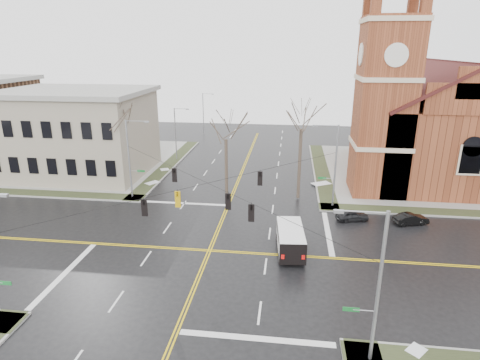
# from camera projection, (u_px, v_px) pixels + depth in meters

# --- Properties ---
(ground) EXTENTS (120.00, 120.00, 0.00)m
(ground) POSITION_uv_depth(u_px,v_px,m) (210.00, 250.00, 34.79)
(ground) COLOR black
(ground) RESTS_ON ground
(sidewalks) EXTENTS (80.00, 80.00, 0.17)m
(sidewalks) POSITION_uv_depth(u_px,v_px,m) (210.00, 250.00, 34.77)
(sidewalks) COLOR gray
(sidewalks) RESTS_ON ground
(road_markings) EXTENTS (100.00, 100.00, 0.01)m
(road_markings) POSITION_uv_depth(u_px,v_px,m) (210.00, 250.00, 34.79)
(road_markings) COLOR gold
(road_markings) RESTS_ON ground
(church) EXTENTS (24.28, 27.48, 27.50)m
(church) POSITION_uv_depth(u_px,v_px,m) (431.00, 114.00, 52.49)
(church) COLOR brown
(church) RESTS_ON ground
(civic_building_a) EXTENTS (18.00, 14.00, 11.00)m
(civic_building_a) POSITION_uv_depth(u_px,v_px,m) (79.00, 134.00, 54.48)
(civic_building_a) COLOR gray
(civic_building_a) RESTS_ON ground
(signal_pole_ne) EXTENTS (2.75, 0.22, 9.00)m
(signal_pole_ne) POSITION_uv_depth(u_px,v_px,m) (334.00, 164.00, 42.70)
(signal_pole_ne) COLOR gray
(signal_pole_ne) RESTS_ON ground
(signal_pole_nw) EXTENTS (2.75, 0.22, 9.00)m
(signal_pole_nw) POSITION_uv_depth(u_px,v_px,m) (130.00, 157.00, 45.39)
(signal_pole_nw) COLOR gray
(signal_pole_nw) RESTS_ON ground
(signal_pole_se) EXTENTS (2.75, 0.22, 9.00)m
(signal_pole_se) POSITION_uv_depth(u_px,v_px,m) (376.00, 285.00, 21.05)
(signal_pole_se) COLOR gray
(signal_pole_se) RESTS_ON ground
(span_wires) EXTENTS (23.02, 23.02, 0.03)m
(span_wires) POSITION_uv_depth(u_px,v_px,m) (208.00, 183.00, 32.83)
(span_wires) COLOR black
(span_wires) RESTS_ON ground
(traffic_signals) EXTENTS (8.21, 8.26, 1.30)m
(traffic_signals) POSITION_uv_depth(u_px,v_px,m) (206.00, 194.00, 32.44)
(traffic_signals) COLOR black
(traffic_signals) RESTS_ON ground
(streetlight_north_a) EXTENTS (2.30, 0.20, 8.00)m
(streetlight_north_a) POSITION_uv_depth(u_px,v_px,m) (176.00, 132.00, 60.99)
(streetlight_north_a) COLOR gray
(streetlight_north_a) RESTS_ON ground
(streetlight_north_b) EXTENTS (2.30, 0.20, 8.00)m
(streetlight_north_b) POSITION_uv_depth(u_px,v_px,m) (204.00, 112.00, 79.81)
(streetlight_north_b) COLOR gray
(streetlight_north_b) RESTS_ON ground
(cargo_van) EXTENTS (2.63, 5.76, 2.12)m
(cargo_van) POSITION_uv_depth(u_px,v_px,m) (290.00, 237.00, 34.44)
(cargo_van) COLOR white
(cargo_van) RESTS_ON ground
(parked_car_a) EXTENTS (3.49, 2.02, 1.12)m
(parked_car_a) POSITION_uv_depth(u_px,v_px,m) (352.00, 215.00, 40.63)
(parked_car_a) COLOR black
(parked_car_a) RESTS_ON ground
(parked_car_b) EXTENTS (3.64, 2.18, 1.13)m
(parked_car_b) POSITION_uv_depth(u_px,v_px,m) (411.00, 219.00, 39.77)
(parked_car_b) COLOR black
(parked_car_b) RESTS_ON ground
(tree_nw_far) EXTENTS (4.00, 4.00, 11.28)m
(tree_nw_far) POSITION_uv_depth(u_px,v_px,m) (117.00, 124.00, 47.04)
(tree_nw_far) COLOR #3C3226
(tree_nw_far) RESTS_ON ground
(tree_nw_near) EXTENTS (4.00, 4.00, 9.88)m
(tree_nw_near) POSITION_uv_depth(u_px,v_px,m) (226.00, 136.00, 45.72)
(tree_nw_near) COLOR #3C3226
(tree_nw_near) RESTS_ON ground
(tree_ne) EXTENTS (4.00, 4.00, 12.13)m
(tree_ne) POSITION_uv_depth(u_px,v_px,m) (301.00, 124.00, 43.81)
(tree_ne) COLOR #3C3226
(tree_ne) RESTS_ON ground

